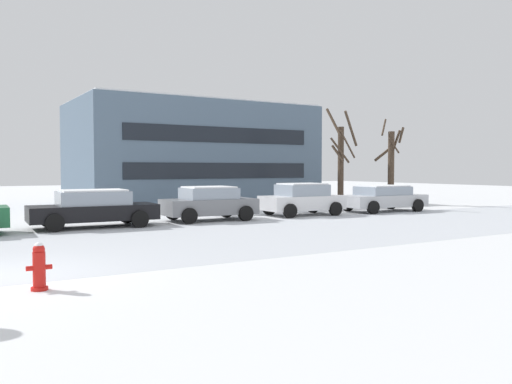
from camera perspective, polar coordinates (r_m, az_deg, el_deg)
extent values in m
cylinder|color=red|center=(10.38, -22.39, -9.64)|extent=(0.30, 0.30, 0.06)
cylinder|color=red|center=(10.31, -22.42, -7.75)|extent=(0.22, 0.22, 0.63)
sphere|color=red|center=(10.25, -22.45, -5.77)|extent=(0.21, 0.21, 0.21)
cylinder|color=red|center=(10.28, -23.31, -7.62)|extent=(0.12, 0.09, 0.09)
cylinder|color=red|center=(10.33, -21.54, -7.54)|extent=(0.12, 0.09, 0.09)
sphere|color=white|center=(10.25, -22.46, -5.46)|extent=(0.15, 0.15, 0.15)
cube|color=black|center=(20.48, -17.19, -2.13)|extent=(4.64, 2.00, 0.57)
cube|color=#8C99A8|center=(20.44, -17.21, -0.63)|extent=(2.58, 1.77, 0.51)
cube|color=white|center=(20.43, -17.22, 0.17)|extent=(2.35, 1.63, 0.06)
cylinder|color=black|center=(21.73, -13.82, -2.44)|extent=(0.65, 0.25, 0.64)
cylinder|color=black|center=(19.96, -12.46, -2.87)|extent=(0.65, 0.25, 0.64)
cylinder|color=black|center=(21.17, -21.62, -2.68)|extent=(0.65, 0.25, 0.64)
cylinder|color=black|center=(19.35, -20.95, -3.15)|extent=(0.65, 0.25, 0.64)
cube|color=slate|center=(22.22, -5.12, -1.57)|extent=(3.93, 2.01, 0.64)
cube|color=#8C99A8|center=(22.19, -5.12, -0.15)|extent=(2.19, 1.78, 0.46)
cube|color=white|center=(22.18, -5.13, 0.53)|extent=(1.99, 1.65, 0.06)
cylinder|color=black|center=(23.61, -3.23, -1.98)|extent=(0.65, 0.25, 0.64)
cylinder|color=black|center=(21.93, -1.13, -2.32)|extent=(0.65, 0.25, 0.64)
cylinder|color=black|center=(22.66, -8.97, -2.20)|extent=(0.65, 0.25, 0.64)
cylinder|color=black|center=(20.90, -7.24, -2.59)|extent=(0.65, 0.25, 0.64)
cube|color=white|center=(24.68, 5.01, -1.15)|extent=(3.90, 1.94, 0.65)
cube|color=#8C99A8|center=(24.65, 5.02, 0.21)|extent=(2.18, 1.73, 0.52)
cube|color=white|center=(24.64, 5.02, 0.89)|extent=(1.98, 1.60, 0.06)
cylinder|color=black|center=(26.15, 6.18, -1.55)|extent=(0.65, 0.25, 0.64)
cylinder|color=black|center=(24.68, 8.59, -1.81)|extent=(0.65, 0.25, 0.64)
cylinder|color=black|center=(24.82, 1.45, -1.76)|extent=(0.65, 0.25, 0.64)
cylinder|color=black|center=(23.27, 3.69, -2.05)|extent=(0.65, 0.25, 0.64)
cube|color=silver|center=(27.55, 13.55, -0.90)|extent=(4.58, 2.07, 0.57)
cube|color=#8C99A8|center=(27.52, 13.56, 0.14)|extent=(2.55, 1.84, 0.43)
cube|color=white|center=(27.51, 13.56, 0.65)|extent=(2.32, 1.70, 0.06)
cylinder|color=black|center=(29.26, 14.40, -1.18)|extent=(0.65, 0.25, 0.64)
cylinder|color=black|center=(27.89, 17.10, -1.39)|extent=(0.65, 0.25, 0.64)
cylinder|color=black|center=(27.35, 9.92, -1.39)|extent=(0.65, 0.25, 0.64)
cylinder|color=black|center=(25.88, 12.57, -1.64)|extent=(0.65, 0.25, 0.64)
cylinder|color=#423326|center=(32.88, 14.40, 2.52)|extent=(0.38, 0.38, 4.42)
cylinder|color=#423326|center=(33.07, 13.68, 6.83)|extent=(0.89, 0.63, 1.08)
cylinder|color=#423326|center=(33.39, 13.66, 4.07)|extent=(1.42, 0.26, 0.99)
cylinder|color=#423326|center=(33.12, 14.94, 5.37)|extent=(0.31, 0.85, 1.26)
cylinder|color=#423326|center=(33.04, 15.45, 5.95)|extent=(0.86, 1.09, 0.90)
cylinder|color=#423326|center=(32.62, 14.71, 4.87)|extent=(0.74, 0.31, 0.93)
cylinder|color=#423326|center=(29.67, 9.15, 2.65)|extent=(0.33, 0.33, 4.50)
cylinder|color=#423326|center=(29.43, 8.37, 7.56)|extent=(0.15, 1.22, 1.55)
cylinder|color=#423326|center=(29.19, 9.07, 4.48)|extent=(0.84, 0.86, 1.43)
cylinder|color=#423326|center=(29.44, 10.23, 6.77)|extent=(1.32, 0.58, 1.88)
cylinder|color=#423326|center=(29.31, 9.88, 5.11)|extent=(1.15, 0.15, 1.51)
cylinder|color=#423326|center=(29.38, 8.83, 4.17)|extent=(0.40, 0.79, 0.92)
cube|color=slate|center=(34.16, -7.01, 4.05)|extent=(14.48, 8.53, 6.17)
cube|color=white|center=(34.39, -7.04, 9.28)|extent=(14.19, 8.36, 0.10)
cube|color=black|center=(30.29, -3.69, 2.31)|extent=(11.58, 0.04, 0.90)
cube|color=black|center=(30.35, -3.70, 6.20)|extent=(11.58, 0.04, 0.90)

